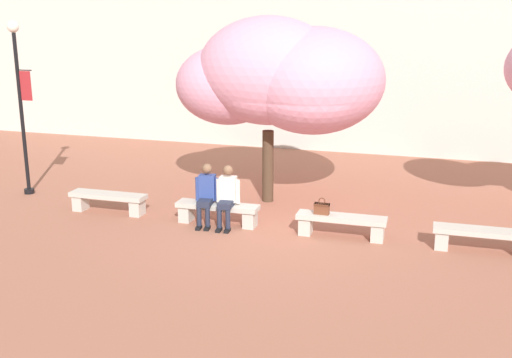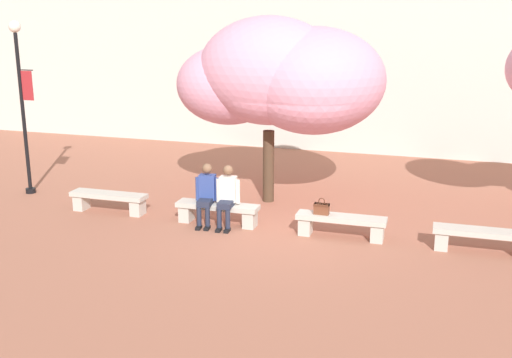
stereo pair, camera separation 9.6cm
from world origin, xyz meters
name	(u,v)px [view 2 (the right image)]	position (x,y,z in m)	size (l,w,h in m)	color
ground_plane	(277,230)	(0.00, 0.00, 0.00)	(100.00, 100.00, 0.00)	#9E604C
stone_bench_west_end	(109,199)	(-3.94, 0.00, 0.30)	(1.78, 0.46, 0.45)	#BCB7AD
stone_bench_near_west	(218,210)	(-1.31, 0.00, 0.30)	(1.78, 0.46, 0.45)	#BCB7AD
stone_bench_center	(341,223)	(1.31, 0.00, 0.30)	(1.78, 0.46, 0.45)	#BCB7AD
stone_bench_near_east	(482,237)	(3.94, 0.00, 0.30)	(1.78, 0.46, 0.45)	#BCB7AD
person_seated_left	(207,192)	(-1.54, -0.05, 0.70)	(0.51, 0.72, 1.29)	black
person_seated_right	(227,194)	(-1.07, -0.05, 0.70)	(0.51, 0.71, 1.29)	black
handbag	(322,208)	(0.92, -0.03, 0.58)	(0.30, 0.15, 0.34)	brown
cherry_tree_main	(283,78)	(-0.51, 2.10, 2.92)	(4.82, 3.55, 4.31)	#473323
lamp_post_with_banner	(21,93)	(-6.66, 0.77, 2.51)	(0.54, 0.28, 4.19)	black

